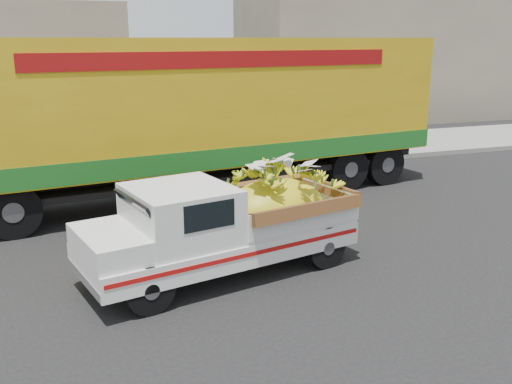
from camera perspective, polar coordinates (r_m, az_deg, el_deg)
name	(u,v)px	position (r m, az deg, el deg)	size (l,w,h in m)	color
ground	(188,288)	(9.11, -6.83, -9.54)	(100.00, 100.00, 0.00)	black
curb	(125,177)	(16.14, -12.96, 1.44)	(60.00, 0.25, 0.15)	gray
sidewalk	(116,162)	(18.18, -13.80, 2.88)	(60.00, 4.00, 0.14)	gray
building_right	(389,55)	(29.24, 13.19, 13.19)	(14.00, 6.00, 6.00)	gray
pickup_truck	(239,221)	(9.46, -1.69, -2.94)	(4.77, 2.59, 1.59)	black
semi_trailer	(206,111)	(13.71, -5.00, 8.09)	(12.05, 4.10, 3.80)	black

